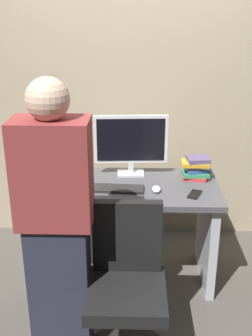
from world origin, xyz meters
TOP-DOWN VIEW (x-y plane):
  - ground_plane at (0.00, 0.00)m, footprint 9.00×9.00m
  - wall_back at (0.00, 0.74)m, footprint 6.40×0.10m
  - desk at (0.00, 0.00)m, footprint 1.32×0.67m
  - office_chair at (0.02, -0.78)m, footprint 0.52×0.52m
  - person_at_desk at (-0.36, -0.74)m, footprint 0.40×0.24m
  - monitor at (0.03, 0.21)m, footprint 0.54×0.15m
  - keyboard at (-0.09, -0.09)m, footprint 0.44×0.15m
  - mouse at (0.21, -0.10)m, footprint 0.06×0.10m
  - cup_near_keyboard at (-0.39, -0.05)m, footprint 0.07×0.07m
  - cup_by_monitor at (-0.39, 0.20)m, footprint 0.07×0.07m
  - book_stack at (0.51, 0.14)m, footprint 0.22×0.18m
  - cell_phone at (0.47, -0.15)m, footprint 0.12×0.16m

SIDE VIEW (x-z plane):
  - ground_plane at x=0.00m, z-range 0.00..0.00m
  - office_chair at x=0.02m, z-range -0.04..0.90m
  - desk at x=0.00m, z-range 0.14..0.89m
  - cell_phone at x=0.47m, z-range 0.76..0.76m
  - keyboard at x=-0.09m, z-range 0.76..0.78m
  - mouse at x=0.21m, z-range 0.76..0.79m
  - cup_near_keyboard at x=-0.39m, z-range 0.76..0.84m
  - cup_by_monitor at x=-0.39m, z-range 0.76..0.85m
  - book_stack at x=0.51m, z-range 0.75..0.92m
  - person_at_desk at x=-0.36m, z-range 0.02..1.66m
  - monitor at x=0.03m, z-range 0.78..1.24m
  - wall_back at x=0.00m, z-range 0.00..3.00m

